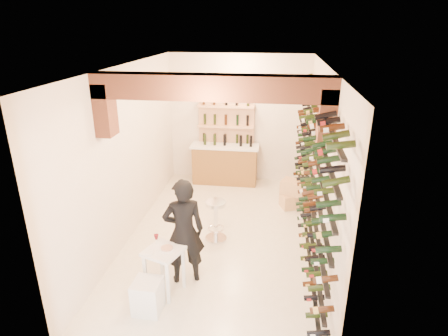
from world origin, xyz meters
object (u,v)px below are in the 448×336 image
person (184,232)px  chrome_barstool (216,218)px  tasting_table (164,257)px  white_stool (148,296)px  wine_rack (308,165)px  crate_lower (293,200)px  back_counter (225,163)px

person → chrome_barstool: (0.29, 1.27, -0.41)m
tasting_table → white_stool: (-0.12, -0.45, -0.36)m
white_stool → person: size_ratio=0.28×
tasting_table → person: size_ratio=0.51×
wine_rack → tasting_table: wine_rack is taller
crate_lower → wine_rack: bearing=-84.8°
person → crate_lower: person is taller
tasting_table → chrome_barstool: (0.53, 1.59, -0.15)m
white_stool → chrome_barstool: chrome_barstool is taller
wine_rack → crate_lower: bearing=95.2°
wine_rack → tasting_table: bearing=-141.6°
wine_rack → crate_lower: wine_rack is taller
back_counter → tasting_table: back_counter is taller
white_stool → crate_lower: (2.15, 3.61, -0.08)m
white_stool → tasting_table: bearing=74.4°
wine_rack → person: bearing=-144.2°
back_counter → chrome_barstool: size_ratio=2.15×
back_counter → chrome_barstool: back_counter is taller
chrome_barstool → crate_lower: size_ratio=1.49×
wine_rack → tasting_table: size_ratio=6.38×
back_counter → chrome_barstool: (0.20, -2.77, -0.07)m
tasting_table → crate_lower: tasting_table is taller
crate_lower → person: bearing=-122.2°
white_stool → chrome_barstool: 2.16m
tasting_table → person: bearing=73.6°
wine_rack → back_counter: (-1.83, 2.65, -1.02)m
back_counter → crate_lower: (1.70, -1.20, -0.37)m
tasting_table → white_stool: tasting_table is taller
crate_lower → chrome_barstool: bearing=-133.6°
wine_rack → person: wine_rack is taller
white_stool → person: person is taller
tasting_table → person: (0.24, 0.32, 0.27)m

